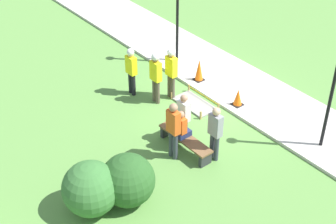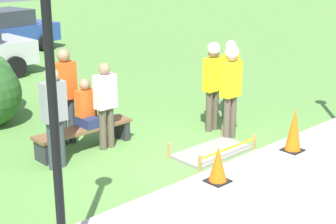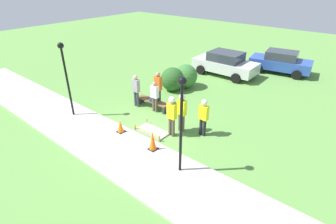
{
  "view_description": "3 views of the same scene",
  "coord_description": "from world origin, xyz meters",
  "px_view_note": "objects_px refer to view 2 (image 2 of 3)",
  "views": [
    {
      "loc": [
        -10.14,
        10.19,
        9.63
      ],
      "look_at": [
        -0.16,
        2.19,
        0.71
      ],
      "focal_mm": 55.0,
      "sensor_mm": 36.0,
      "label": 1
    },
    {
      "loc": [
        -6.19,
        -5.3,
        3.59
      ],
      "look_at": [
        -0.04,
        1.3,
        0.74
      ],
      "focal_mm": 55.0,
      "sensor_mm": 36.0,
      "label": 2
    },
    {
      "loc": [
        7.36,
        -6.71,
        6.36
      ],
      "look_at": [
        0.6,
        1.47,
        0.72
      ],
      "focal_mm": 28.0,
      "sensor_mm": 36.0,
      "label": 3
    }
  ],
  "objects_px": {
    "worker_trainee": "(230,72)",
    "park_bench": "(84,133)",
    "worker_supervisor": "(231,83)",
    "person_seated_on_bench": "(87,107)",
    "worker_assistant": "(213,78)",
    "traffic_cone_far_patch": "(294,130)",
    "traffic_cone_near_patch": "(218,165)",
    "bystander_in_white_shirt": "(54,112)",
    "bystander_in_orange_shirt": "(66,90)",
    "lamppost_far": "(50,68)",
    "parked_car_blue": "(0,31)",
    "bystander_in_gray_shirt": "(105,101)"
  },
  "relations": [
    {
      "from": "person_seated_on_bench",
      "to": "lamppost_far",
      "type": "relative_size",
      "value": 0.25
    },
    {
      "from": "traffic_cone_near_patch",
      "to": "person_seated_on_bench",
      "type": "distance_m",
      "value": 2.91
    },
    {
      "from": "bystander_in_orange_shirt",
      "to": "traffic_cone_near_patch",
      "type": "bearing_deg",
      "value": -78.63
    },
    {
      "from": "traffic_cone_far_patch",
      "to": "lamppost_far",
      "type": "bearing_deg",
      "value": -175.83
    },
    {
      "from": "traffic_cone_far_patch",
      "to": "lamppost_far",
      "type": "height_order",
      "value": "lamppost_far"
    },
    {
      "from": "park_bench",
      "to": "person_seated_on_bench",
      "type": "xyz_separation_m",
      "value": [
        0.12,
        0.05,
        0.47
      ]
    },
    {
      "from": "worker_trainee",
      "to": "bystander_in_gray_shirt",
      "type": "distance_m",
      "value": 3.14
    },
    {
      "from": "person_seated_on_bench",
      "to": "bystander_in_white_shirt",
      "type": "relative_size",
      "value": 0.51
    },
    {
      "from": "traffic_cone_far_patch",
      "to": "park_bench",
      "type": "xyz_separation_m",
      "value": [
        -2.6,
        2.84,
        -0.18
      ]
    },
    {
      "from": "park_bench",
      "to": "worker_trainee",
      "type": "bearing_deg",
      "value": -9.15
    },
    {
      "from": "worker_assistant",
      "to": "parked_car_blue",
      "type": "distance_m",
      "value": 10.89
    },
    {
      "from": "park_bench",
      "to": "worker_supervisor",
      "type": "xyz_separation_m",
      "value": [
        2.45,
        -1.45,
        0.82
      ]
    },
    {
      "from": "worker_assistant",
      "to": "bystander_in_orange_shirt",
      "type": "height_order",
      "value": "bystander_in_orange_shirt"
    },
    {
      "from": "traffic_cone_near_patch",
      "to": "bystander_in_white_shirt",
      "type": "xyz_separation_m",
      "value": [
        -1.44,
        2.4,
        0.61
      ]
    },
    {
      "from": "worker_supervisor",
      "to": "worker_trainee",
      "type": "height_order",
      "value": "worker_supervisor"
    },
    {
      "from": "worker_trainee",
      "to": "traffic_cone_far_patch",
      "type": "bearing_deg",
      "value": -110.95
    },
    {
      "from": "park_bench",
      "to": "worker_assistant",
      "type": "height_order",
      "value": "worker_assistant"
    },
    {
      "from": "traffic_cone_near_patch",
      "to": "worker_trainee",
      "type": "height_order",
      "value": "worker_trainee"
    },
    {
      "from": "person_seated_on_bench",
      "to": "bystander_in_white_shirt",
      "type": "bearing_deg",
      "value": -155.06
    },
    {
      "from": "park_bench",
      "to": "bystander_in_orange_shirt",
      "type": "relative_size",
      "value": 1.06
    },
    {
      "from": "worker_assistant",
      "to": "lamppost_far",
      "type": "bearing_deg",
      "value": -155.15
    },
    {
      "from": "park_bench",
      "to": "bystander_in_white_shirt",
      "type": "bearing_deg",
      "value": -154.68
    },
    {
      "from": "worker_trainee",
      "to": "bystander_in_orange_shirt",
      "type": "height_order",
      "value": "bystander_in_orange_shirt"
    },
    {
      "from": "bystander_in_gray_shirt",
      "to": "person_seated_on_bench",
      "type": "bearing_deg",
      "value": 130.63
    },
    {
      "from": "bystander_in_white_shirt",
      "to": "worker_supervisor",
      "type": "bearing_deg",
      "value": -18.07
    },
    {
      "from": "person_seated_on_bench",
      "to": "park_bench",
      "type": "bearing_deg",
      "value": -157.65
    },
    {
      "from": "bystander_in_white_shirt",
      "to": "lamppost_far",
      "type": "height_order",
      "value": "lamppost_far"
    },
    {
      "from": "bystander_in_gray_shirt",
      "to": "bystander_in_white_shirt",
      "type": "distance_m",
      "value": 1.19
    },
    {
      "from": "traffic_cone_near_patch",
      "to": "parked_car_blue",
      "type": "relative_size",
      "value": 0.14
    },
    {
      "from": "worker_assistant",
      "to": "bystander_in_white_shirt",
      "type": "xyz_separation_m",
      "value": [
        -3.38,
        0.5,
        -0.11
      ]
    },
    {
      "from": "parked_car_blue",
      "to": "person_seated_on_bench",
      "type": "bearing_deg",
      "value": -116.12
    },
    {
      "from": "parked_car_blue",
      "to": "bystander_in_white_shirt",
      "type": "bearing_deg",
      "value": -120.09
    },
    {
      "from": "person_seated_on_bench",
      "to": "worker_supervisor",
      "type": "distance_m",
      "value": 2.79
    },
    {
      "from": "person_seated_on_bench",
      "to": "worker_trainee",
      "type": "relative_size",
      "value": 0.51
    },
    {
      "from": "park_bench",
      "to": "parked_car_blue",
      "type": "relative_size",
      "value": 0.46
    },
    {
      "from": "worker_supervisor",
      "to": "worker_trainee",
      "type": "xyz_separation_m",
      "value": [
        1.02,
        0.9,
        -0.11
      ]
    },
    {
      "from": "person_seated_on_bench",
      "to": "worker_assistant",
      "type": "xyz_separation_m",
      "value": [
        2.43,
        -0.94,
        0.32
      ]
    },
    {
      "from": "bystander_in_orange_shirt",
      "to": "bystander_in_gray_shirt",
      "type": "relative_size",
      "value": 1.13
    },
    {
      "from": "traffic_cone_far_patch",
      "to": "parked_car_blue",
      "type": "bearing_deg",
      "value": 87.38
    },
    {
      "from": "bystander_in_white_shirt",
      "to": "lamppost_far",
      "type": "relative_size",
      "value": 0.49
    },
    {
      "from": "traffic_cone_far_patch",
      "to": "park_bench",
      "type": "height_order",
      "value": "traffic_cone_far_patch"
    },
    {
      "from": "traffic_cone_far_patch",
      "to": "park_bench",
      "type": "relative_size",
      "value": 0.41
    },
    {
      "from": "person_seated_on_bench",
      "to": "bystander_in_orange_shirt",
      "type": "relative_size",
      "value": 0.48
    },
    {
      "from": "person_seated_on_bench",
      "to": "worker_assistant",
      "type": "distance_m",
      "value": 2.63
    },
    {
      "from": "worker_trainee",
      "to": "bystander_in_white_shirt",
      "type": "xyz_separation_m",
      "value": [
        -4.29,
        0.17,
        -0.03
      ]
    },
    {
      "from": "bystander_in_gray_shirt",
      "to": "parked_car_blue",
      "type": "height_order",
      "value": "bystander_in_gray_shirt"
    },
    {
      "from": "traffic_cone_near_patch",
      "to": "bystander_in_gray_shirt",
      "type": "bearing_deg",
      "value": 95.8
    },
    {
      "from": "worker_assistant",
      "to": "parked_car_blue",
      "type": "bearing_deg",
      "value": 86.69
    },
    {
      "from": "park_bench",
      "to": "lamppost_far",
      "type": "distance_m",
      "value": 4.57
    },
    {
      "from": "worker_trainee",
      "to": "park_bench",
      "type": "bearing_deg",
      "value": 170.85
    }
  ]
}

